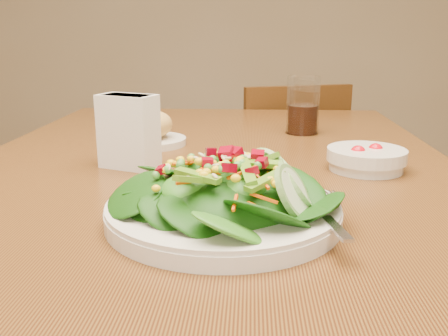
{
  "coord_description": "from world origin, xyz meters",
  "views": [
    {
      "loc": [
        0.07,
        -0.82,
        0.98
      ],
      "look_at": [
        0.04,
        -0.21,
        0.81
      ],
      "focal_mm": 40.0,
      "sensor_mm": 36.0,
      "label": 1
    }
  ],
  "objects": [
    {
      "name": "dining_table",
      "position": [
        0.0,
        0.0,
        0.65
      ],
      "size": [
        0.9,
        1.4,
        0.75
      ],
      "color": "brown",
      "rests_on": "ground_plane"
    },
    {
      "name": "bread_plate",
      "position": [
        -0.14,
        0.2,
        0.78
      ],
      "size": [
        0.15,
        0.15,
        0.07
      ],
      "color": "silver",
      "rests_on": "dining_table"
    },
    {
      "name": "napkin_holder",
      "position": [
        -0.14,
        0.02,
        0.82
      ],
      "size": [
        0.11,
        0.09,
        0.13
      ],
      "rotation": [
        0.0,
        0.0,
        -0.37
      ],
      "color": "white",
      "rests_on": "dining_table"
    },
    {
      "name": "tomato_bowl",
      "position": [
        0.27,
        0.03,
        0.77
      ],
      "size": [
        0.14,
        0.14,
        0.04
      ],
      "color": "silver",
      "rests_on": "dining_table"
    },
    {
      "name": "drinking_glass",
      "position": [
        0.19,
        0.34,
        0.81
      ],
      "size": [
        0.08,
        0.08,
        0.13
      ],
      "color": "silver",
      "rests_on": "dining_table"
    },
    {
      "name": "chair_far",
      "position": [
        0.19,
        0.88,
        0.43
      ],
      "size": [
        0.48,
        0.48,
        0.82
      ],
      "rotation": [
        0.0,
        0.0,
        3.46
      ],
      "color": "#3D230D",
      "rests_on": "ground_plane"
    },
    {
      "name": "salad_plate",
      "position": [
        0.05,
        -0.23,
        0.78
      ],
      "size": [
        0.3,
        0.3,
        0.09
      ],
      "rotation": [
        0.0,
        0.0,
        -0.05
      ],
      "color": "silver",
      "rests_on": "dining_table"
    }
  ]
}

